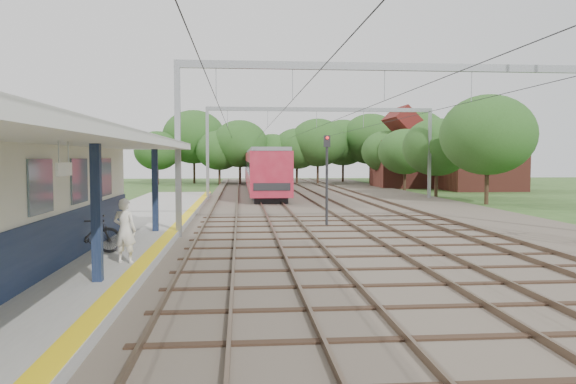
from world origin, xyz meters
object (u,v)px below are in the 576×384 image
train (261,169)px  signal_post (327,171)px  bicycle (88,233)px  person (125,231)px

train → signal_post: 29.81m
bicycle → signal_post: signal_post is taller
signal_post → bicycle: bearing=-134.6°
train → signal_post: bearing=-86.4°
bicycle → signal_post: bearing=-46.0°
person → train: bearing=-82.5°
bicycle → signal_post: 11.83m
signal_post → person: bearing=-124.0°
person → train: 39.83m
bicycle → train: bearing=-9.4°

